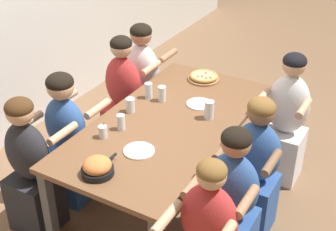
{
  "coord_description": "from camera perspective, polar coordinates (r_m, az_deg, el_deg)",
  "views": [
    {
      "loc": [
        -2.69,
        -1.53,
        2.63
      ],
      "look_at": [
        0.0,
        0.0,
        0.81
      ],
      "focal_mm": 50.0,
      "sensor_mm": 36.0,
      "label": 1
    }
  ],
  "objects": [
    {
      "name": "diner_far_midright",
      "position": [
        4.39,
        -5.35,
        1.87
      ],
      "size": [
        0.51,
        0.4,
        1.18
      ],
      "rotation": [
        0.0,
        0.0,
        -1.57
      ],
      "color": "#B22D2D",
      "rests_on": "ground"
    },
    {
      "name": "diner_near_midleft",
      "position": [
        3.2,
        7.59,
        -11.12
      ],
      "size": [
        0.51,
        0.4,
        1.14
      ],
      "rotation": [
        0.0,
        0.0,
        1.57
      ],
      "color": "#2D5193",
      "rests_on": "ground"
    },
    {
      "name": "empty_plate_a",
      "position": [
        3.85,
        3.85,
        1.42
      ],
      "size": [
        0.21,
        0.21,
        0.02
      ],
      "color": "white",
      "rests_on": "dining_table"
    },
    {
      "name": "dining_table",
      "position": [
        3.66,
        0.0,
        -1.72
      ],
      "size": [
        1.97,
        1.0,
        0.76
      ],
      "color": "brown",
      "rests_on": "ground"
    },
    {
      "name": "drinking_glass_d",
      "position": [
        3.88,
        -0.75,
        2.57
      ],
      "size": [
        0.07,
        0.07,
        0.13
      ],
      "color": "silver",
      "rests_on": "dining_table"
    },
    {
      "name": "diner_far_left",
      "position": [
        3.63,
        -16.35,
        -6.53
      ],
      "size": [
        0.51,
        0.4,
        1.14
      ],
      "rotation": [
        0.0,
        0.0,
        -1.57
      ],
      "color": "#232328",
      "rests_on": "ground"
    },
    {
      "name": "diner_near_right",
      "position": [
        4.12,
        14.12,
        -0.98
      ],
      "size": [
        0.51,
        0.4,
        1.2
      ],
      "rotation": [
        0.0,
        0.0,
        1.57
      ],
      "color": "silver",
      "rests_on": "ground"
    },
    {
      "name": "diner_near_center",
      "position": [
        3.53,
        10.44,
        -6.83
      ],
      "size": [
        0.51,
        0.4,
        1.14
      ],
      "rotation": [
        0.0,
        0.0,
        1.57
      ],
      "color": "#2D5193",
      "rests_on": "ground"
    },
    {
      "name": "drinking_glass_e",
      "position": [
        3.73,
        -4.61,
        1.17
      ],
      "size": [
        0.07,
        0.07,
        0.12
      ],
      "color": "silver",
      "rests_on": "dining_table"
    },
    {
      "name": "ground_plane",
      "position": [
        4.07,
        0.0,
        -9.88
      ],
      "size": [
        18.0,
        18.0,
        0.0
      ],
      "primitive_type": "plane",
      "color": "brown",
      "rests_on": "ground"
    },
    {
      "name": "cocktail_glass_blue",
      "position": [
        3.44,
        -7.95,
        -2.04
      ],
      "size": [
        0.07,
        0.07,
        0.12
      ],
      "color": "silver",
      "rests_on": "dining_table"
    },
    {
      "name": "diner_far_right",
      "position": [
        4.62,
        -3.1,
        3.67
      ],
      "size": [
        0.51,
        0.4,
        1.19
      ],
      "rotation": [
        0.0,
        0.0,
        -1.57
      ],
      "color": "silver",
      "rests_on": "ground"
    },
    {
      "name": "diner_far_midleft",
      "position": [
        3.86,
        -12.12,
        -3.19
      ],
      "size": [
        0.51,
        0.4,
        1.15
      ],
      "rotation": [
        0.0,
        0.0,
        -1.57
      ],
      "color": "#2D5193",
      "rests_on": "ground"
    },
    {
      "name": "drinking_glass_a",
      "position": [
        3.64,
        5.03,
        0.69
      ],
      "size": [
        0.08,
        0.08,
        0.15
      ],
      "color": "silver",
      "rests_on": "dining_table"
    },
    {
      "name": "drinking_glass_b",
      "position": [
        3.51,
        -5.75,
        -0.82
      ],
      "size": [
        0.06,
        0.06,
        0.12
      ],
      "color": "silver",
      "rests_on": "dining_table"
    },
    {
      "name": "pizza_board_main",
      "position": [
        4.26,
        4.38,
        4.68
      ],
      "size": [
        0.29,
        0.29,
        0.05
      ],
      "color": "#996B42",
      "rests_on": "dining_table"
    },
    {
      "name": "skillet_bowl",
      "position": [
        3.07,
        -8.6,
        -6.27
      ],
      "size": [
        0.31,
        0.22,
        0.12
      ],
      "color": "black",
      "rests_on": "dining_table"
    },
    {
      "name": "empty_plate_b",
      "position": [
        3.28,
        -3.56,
        -4.31
      ],
      "size": [
        0.22,
        0.22,
        0.02
      ],
      "color": "white",
      "rests_on": "dining_table"
    },
    {
      "name": "drinking_glass_c",
      "position": [
        3.93,
        -2.38,
        2.94
      ],
      "size": [
        0.06,
        0.06,
        0.13
      ],
      "color": "silver",
      "rests_on": "dining_table"
    }
  ]
}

